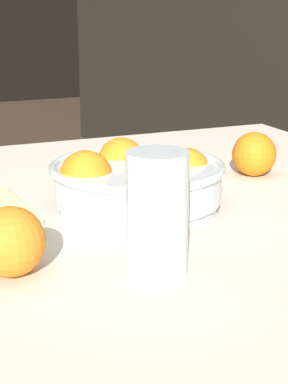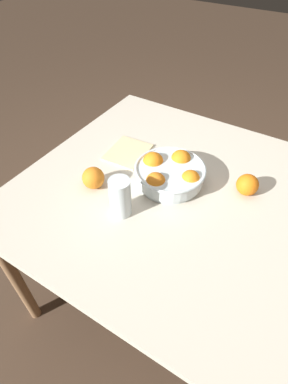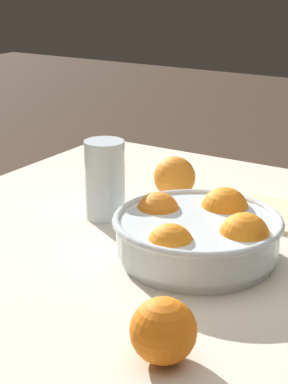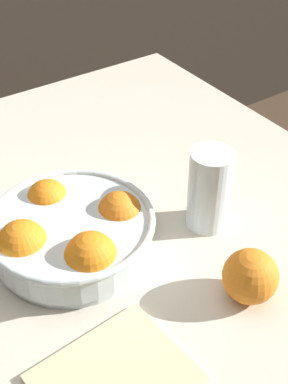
{
  "view_description": "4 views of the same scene",
  "coord_description": "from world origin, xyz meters",
  "views": [
    {
      "loc": [
        0.83,
        -0.36,
        1.07
      ],
      "look_at": [
        0.08,
        -0.05,
        0.82
      ],
      "focal_mm": 60.0,
      "sensor_mm": 36.0,
      "label": 1
    },
    {
      "loc": [
        0.74,
        0.34,
        1.53
      ],
      "look_at": [
        0.11,
        -0.04,
        0.81
      ],
      "focal_mm": 28.0,
      "sensor_mm": 36.0,
      "label": 2
    },
    {
      "loc": [
        -0.44,
        0.8,
        1.2
      ],
      "look_at": [
        0.11,
        -0.08,
        0.82
      ],
      "focal_mm": 60.0,
      "sensor_mm": 36.0,
      "label": 3
    },
    {
      "loc": [
        -0.28,
        -0.59,
        1.37
      ],
      "look_at": [
        0.11,
        -0.03,
        0.83
      ],
      "focal_mm": 50.0,
      "sensor_mm": 36.0,
      "label": 4
    }
  ],
  "objects": [
    {
      "name": "dining_table",
      "position": [
        0.0,
        0.0,
        0.68
      ],
      "size": [
        1.06,
        1.07,
        0.76
      ],
      "color": "beige",
      "rests_on": "ground_plane"
    },
    {
      "name": "orange_loose_front",
      "position": [
        -0.12,
        0.25,
        0.8
      ],
      "size": [
        0.08,
        0.08,
        0.08
      ],
      "primitive_type": "sphere",
      "color": "orange",
      "rests_on": "dining_table"
    },
    {
      "name": "fruit_bowl",
      "position": [
        -0.02,
        -0.02,
        0.8
      ],
      "size": [
        0.26,
        0.26,
        0.1
      ],
      "color": "silver",
      "rests_on": "dining_table"
    },
    {
      "name": "orange_loose_near_bowl",
      "position": [
        0.14,
        -0.24,
        0.8
      ],
      "size": [
        0.08,
        0.08,
        0.08
      ],
      "primitive_type": "sphere",
      "color": "orange",
      "rests_on": "dining_table"
    },
    {
      "name": "juice_glass",
      "position": [
        0.2,
        -0.08,
        0.82
      ],
      "size": [
        0.07,
        0.07,
        0.14
      ],
      "color": "#F4A314",
      "rests_on": "dining_table"
    },
    {
      "name": "ground_plane",
      "position": [
        0.0,
        0.0,
        0.0
      ],
      "size": [
        12.0,
        12.0,
        0.0
      ],
      "primitive_type": "plane",
      "color": "#4C3828"
    },
    {
      "name": "napkin",
      "position": [
        -0.09,
        -0.25,
        0.76
      ],
      "size": [
        0.2,
        0.17,
        0.01
      ],
      "primitive_type": "cube",
      "rotation": [
        0.0,
        0.0,
        0.08
      ],
      "color": "beige",
      "rests_on": "dining_table"
    }
  ]
}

